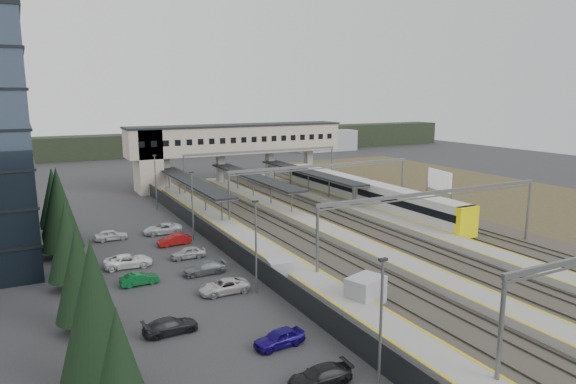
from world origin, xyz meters
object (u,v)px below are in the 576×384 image
footbridge (223,143)px  train (365,193)px  relay_cabin_far (280,271)px  billboard (439,181)px  relay_cabin_near (365,292)px

footbridge → train: size_ratio=0.98×
relay_cabin_far → billboard: (36.35, 18.18, 2.59)m
relay_cabin_near → relay_cabin_far: (-3.57, 8.18, -0.26)m
train → footbridge: bearing=114.7°
relay_cabin_far → footbridge: 50.55m
relay_cabin_near → billboard: bearing=38.8°
relay_cabin_far → train: (25.00, 21.72, 1.15)m
relay_cabin_near → relay_cabin_far: relay_cabin_near is taller
footbridge → train: (12.30, -26.71, -5.82)m
relay_cabin_near → train: bearing=54.4°
footbridge → billboard: 38.65m
footbridge → billboard: footbridge is taller
relay_cabin_far → billboard: 40.72m
train → billboard: billboard is taller
footbridge → train: footbridge is taller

